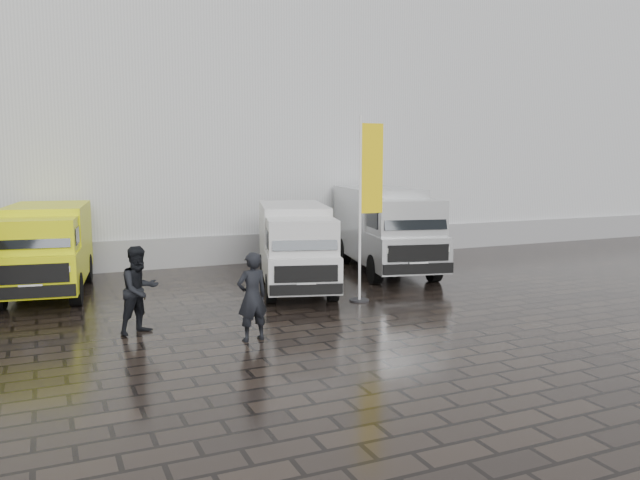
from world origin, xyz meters
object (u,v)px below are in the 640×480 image
object	(u,v)px
van_yellow	(46,251)
person_tent	(140,290)
van_white	(295,248)
person_front	(252,297)
wheelie_bin	(367,242)
flagpole	(367,200)
van_silver	(385,230)

from	to	relation	value
van_yellow	person_tent	xyz separation A→B (m)	(1.71, -4.89, -0.27)
van_white	van_yellow	bearing A→B (deg)	178.70
person_front	person_tent	xyz separation A→B (m)	(-1.95, 1.44, 0.02)
person_front	person_tent	world-z (taller)	person_tent
wheelie_bin	person_front	size ratio (longest dim) A/B	0.63
person_tent	flagpole	bearing A→B (deg)	-19.70
van_yellow	person_front	xyz separation A→B (m)	(3.66, -6.33, -0.29)
van_silver	person_tent	bearing A→B (deg)	-139.66
flagpole	person_front	size ratio (longest dim) A/B	2.62
van_yellow	van_white	bearing A→B (deg)	-9.61
flagpole	person_tent	world-z (taller)	flagpole
van_silver	wheelie_bin	distance (m)	3.21
person_front	van_yellow	bearing A→B (deg)	-68.96
van_silver	person_front	world-z (taller)	van_silver
van_white	person_tent	world-z (taller)	van_white
van_silver	wheelie_bin	world-z (taller)	van_silver
van_white	person_front	distance (m)	5.08
van_yellow	person_tent	bearing A→B (deg)	-62.75
van_silver	person_front	xyz separation A→B (m)	(-6.29, -5.74, -0.44)
van_yellow	wheelie_bin	size ratio (longest dim) A/B	4.55
van_silver	wheelie_bin	xyz separation A→B (m)	(0.96, 2.97, -0.77)
van_white	van_silver	size ratio (longest dim) A/B	0.87
van_silver	person_front	bearing A→B (deg)	-124.84
van_yellow	van_silver	distance (m)	9.97
van_white	van_silver	bearing A→B (deg)	37.28
van_silver	person_tent	size ratio (longest dim) A/B	3.37
wheelie_bin	person_tent	world-z (taller)	person_tent
wheelie_bin	van_silver	bearing A→B (deg)	-104.92
van_yellow	wheelie_bin	distance (m)	11.19
person_tent	person_front	bearing A→B (deg)	-64.41
flagpole	van_yellow	bearing A→B (deg)	151.17
van_white	flagpole	xyz separation A→B (m)	(1.10, -2.08, 1.41)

